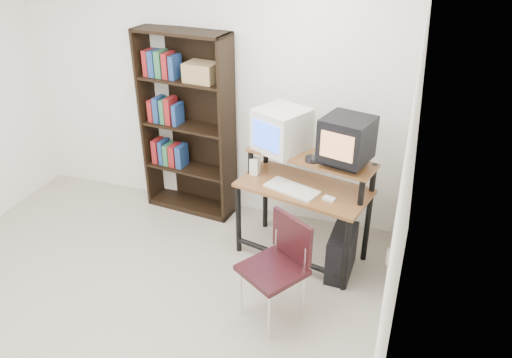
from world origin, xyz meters
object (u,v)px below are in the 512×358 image
(computer_desk, at_px, (304,191))
(pc_tower, at_px, (342,253))
(school_chair, at_px, (280,259))
(bookshelf, at_px, (188,123))
(crt_monitor, at_px, (282,130))
(crt_tv, at_px, (347,139))

(computer_desk, height_order, pc_tower, computer_desk)
(school_chair, height_order, bookshelf, bookshelf)
(pc_tower, bearing_deg, crt_monitor, 155.44)
(school_chair, bearing_deg, crt_monitor, 138.67)
(crt_tv, xyz_separation_m, pc_tower, (0.07, -0.16, -1.02))
(computer_desk, relative_size, school_chair, 1.45)
(school_chair, bearing_deg, computer_desk, 123.53)
(pc_tower, bearing_deg, computer_desk, 159.84)
(crt_tv, xyz_separation_m, bookshelf, (-1.66, 0.50, -0.26))
(computer_desk, bearing_deg, crt_monitor, 160.91)
(crt_tv, distance_m, bookshelf, 1.76)
(crt_monitor, xyz_separation_m, crt_tv, (0.60, -0.17, 0.07))
(crt_monitor, distance_m, bookshelf, 1.13)
(crt_monitor, height_order, pc_tower, crt_monitor)
(computer_desk, distance_m, school_chair, 0.83)
(pc_tower, distance_m, bookshelf, 2.00)
(computer_desk, relative_size, crt_tv, 2.67)
(crt_monitor, relative_size, school_chair, 0.63)
(pc_tower, xyz_separation_m, school_chair, (-0.39, -0.66, 0.32))
(computer_desk, height_order, crt_monitor, crt_monitor)
(school_chair, bearing_deg, pc_tower, 92.59)
(computer_desk, bearing_deg, bookshelf, 173.02)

